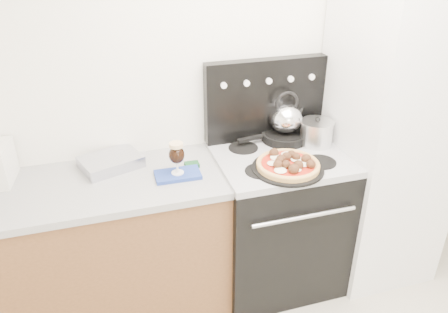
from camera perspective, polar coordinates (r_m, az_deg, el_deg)
name	(u,v)px	position (r m, az deg, el deg)	size (l,w,h in m)	color
room_shell	(360,183)	(1.72, 17.32, -3.30)	(3.52, 3.01, 2.52)	#B7AD99
base_cabinet	(98,254)	(2.69, -16.18, -12.09)	(1.45, 0.60, 0.86)	brown
countertop	(86,187)	(2.43, -17.54, -3.86)	(1.48, 0.63, 0.04)	#9A9A9B
stove_body	(276,222)	(2.83, 6.81, -8.46)	(0.76, 0.65, 0.88)	black
cooktop	(280,158)	(2.59, 7.37, -0.20)	(0.76, 0.65, 0.04)	#ADADB2
backguard	(265,99)	(2.71, 5.39, 7.45)	(0.76, 0.08, 0.50)	black
fridge	(387,137)	(2.89, 20.46, 2.34)	(0.64, 0.68, 1.90)	silver
foil_sheet	(111,162)	(2.54, -14.56, -0.67)	(0.32, 0.23, 0.06)	silver
oven_mitt	(178,175)	(2.39, -6.06, -2.38)	(0.25, 0.14, 0.02)	navy
beer_glass	(177,158)	(2.34, -6.18, -0.20)	(0.09, 0.09, 0.18)	black
pizza_pan	(288,168)	(2.43, 8.32, -1.53)	(0.40, 0.40, 0.01)	black
pizza	(288,163)	(2.42, 8.37, -0.89)	(0.35, 0.35, 0.05)	tan
skillet	(285,136)	(2.76, 7.91, 2.64)	(0.29, 0.29, 0.05)	black
tea_kettle	(286,116)	(2.71, 8.10, 5.29)	(0.20, 0.20, 0.22)	silver
stock_pot	(316,133)	(2.72, 11.96, 2.96)	(0.20, 0.20, 0.14)	silver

